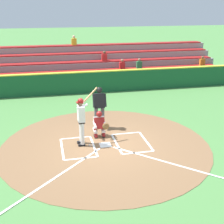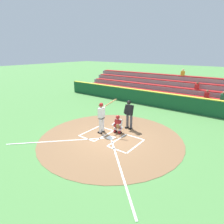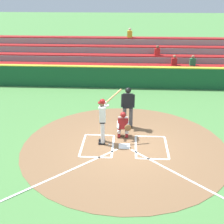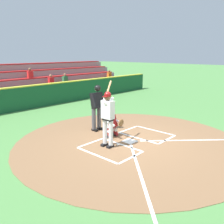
{
  "view_description": "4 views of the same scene",
  "coord_description": "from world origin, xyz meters",
  "px_view_note": "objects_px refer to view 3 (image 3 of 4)",
  "views": [
    {
      "loc": [
        2.06,
        10.62,
        5.2
      ],
      "look_at": [
        -0.44,
        -0.79,
        1.05
      ],
      "focal_mm": 49.6,
      "sensor_mm": 36.0,
      "label": 1
    },
    {
      "loc": [
        -5.88,
        7.73,
        4.72
      ],
      "look_at": [
        0.42,
        -0.69,
        1.29
      ],
      "focal_mm": 30.22,
      "sensor_mm": 36.0,
      "label": 2
    },
    {
      "loc": [
        -0.15,
        10.74,
        5.92
      ],
      "look_at": [
        0.52,
        -0.54,
        1.22
      ],
      "focal_mm": 49.91,
      "sensor_mm": 36.0,
      "label": 3
    },
    {
      "loc": [
        6.39,
        5.02,
        3.07
      ],
      "look_at": [
        0.14,
        -0.73,
        0.99
      ],
      "focal_mm": 38.73,
      "sensor_mm": 36.0,
      "label": 4
    }
  ],
  "objects_px": {
    "batter": "(103,118)",
    "catcher": "(123,124)",
    "plate_umpire": "(128,105)",
    "baseball": "(109,145)"
  },
  "relations": [
    {
      "from": "batter",
      "to": "baseball",
      "type": "height_order",
      "value": "batter"
    },
    {
      "from": "baseball",
      "to": "plate_umpire",
      "type": "bearing_deg",
      "value": -112.24
    },
    {
      "from": "plate_umpire",
      "to": "baseball",
      "type": "xyz_separation_m",
      "value": [
        0.7,
        1.71,
        -1.04
      ]
    },
    {
      "from": "batter",
      "to": "catcher",
      "type": "distance_m",
      "value": 1.09
    },
    {
      "from": "batter",
      "to": "catcher",
      "type": "height_order",
      "value": "batter"
    },
    {
      "from": "catcher",
      "to": "plate_umpire",
      "type": "relative_size",
      "value": 0.61
    },
    {
      "from": "batter",
      "to": "plate_umpire",
      "type": "relative_size",
      "value": 1.14
    },
    {
      "from": "batter",
      "to": "plate_umpire",
      "type": "height_order",
      "value": "batter"
    },
    {
      "from": "catcher",
      "to": "plate_umpire",
      "type": "xyz_separation_m",
      "value": [
        -0.17,
        -0.95,
        0.49
      ]
    },
    {
      "from": "catcher",
      "to": "baseball",
      "type": "xyz_separation_m",
      "value": [
        0.53,
        0.76,
        -0.55
      ]
    }
  ]
}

